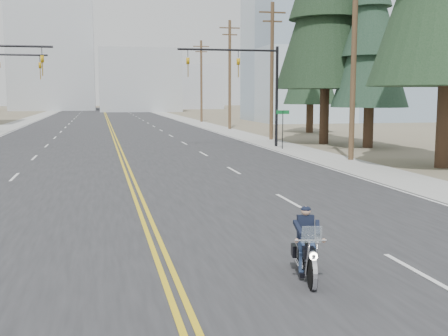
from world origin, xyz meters
name	(u,v)px	position (x,y,z in m)	size (l,w,h in m)	color
road	(109,123)	(0.00, 70.00, 0.01)	(20.00, 200.00, 0.01)	#303033
sidewalk_left	(17,124)	(-11.50, 70.00, 0.01)	(3.00, 200.00, 0.01)	#A5A5A0
sidewalk_right	(194,122)	(11.50, 70.00, 0.01)	(3.00, 200.00, 0.01)	#A5A5A0
traffic_mast_right	(249,76)	(8.98, 32.00, 4.94)	(7.10, 0.26, 7.00)	black
street_sign	(283,123)	(10.80, 30.00, 1.80)	(0.90, 0.06, 2.62)	black
utility_pole_b	(354,52)	(12.50, 23.00, 5.98)	(2.20, 0.30, 11.50)	brown
utility_pole_c	(272,69)	(12.50, 38.00, 5.73)	(2.20, 0.30, 11.00)	brown
utility_pole_d	(230,73)	(12.50, 53.00, 5.98)	(2.20, 0.30, 11.50)	brown
utility_pole_e	(201,80)	(12.50, 70.00, 5.73)	(2.20, 0.30, 11.00)	brown
glass_building	(336,50)	(32.00, 70.00, 10.00)	(24.00, 16.00, 20.00)	#9EB5CC
haze_bldg_b	(139,81)	(8.00, 125.00, 7.00)	(18.00, 14.00, 14.00)	#ADB2B7
haze_bldg_c	(294,70)	(40.00, 110.00, 9.00)	(16.00, 12.00, 18.00)	#B7BCC6
haze_bldg_d	(52,57)	(-12.00, 140.00, 13.00)	(20.00, 15.00, 26.00)	#ADB2B7
haze_bldg_e	(194,87)	(25.00, 150.00, 6.00)	(14.00, 14.00, 12.00)	#B7BCC6
motorcyclist	(307,244)	(2.66, 4.12, 0.71)	(0.78, 1.81, 1.42)	black
conifer_mid	(371,29)	(17.01, 29.88, 8.07)	(5.28, 5.28, 14.07)	#382619
conifer_far	(311,50)	(18.91, 45.94, 7.98)	(5.19, 5.19, 13.90)	#382619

